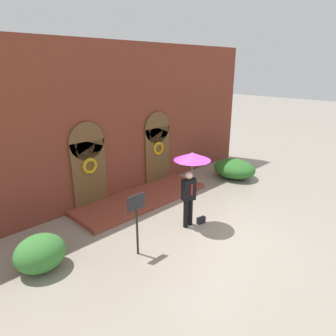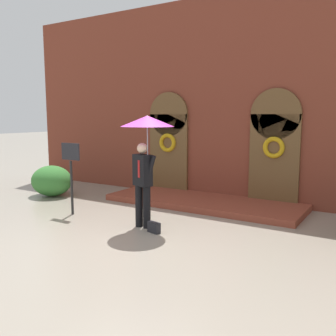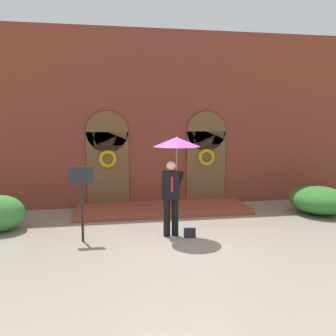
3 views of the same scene
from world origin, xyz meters
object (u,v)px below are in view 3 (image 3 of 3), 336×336
object	(u,v)px
sign_post	(82,191)
shrub_right	(318,200)
handbag	(190,233)
person_with_umbrella	(175,156)

from	to	relation	value
sign_post	shrub_right	bearing A→B (deg)	12.04
sign_post	shrub_right	size ratio (longest dim) A/B	0.90
handbag	sign_post	distance (m)	2.69
handbag	shrub_right	world-z (taller)	shrub_right
person_with_umbrella	sign_post	bearing A→B (deg)	-178.98
shrub_right	person_with_umbrella	bearing A→B (deg)	-163.09
person_with_umbrella	sign_post	world-z (taller)	person_with_umbrella
sign_post	shrub_right	distance (m)	6.99
handbag	shrub_right	bearing A→B (deg)	34.53
handbag	shrub_right	xyz separation A→B (m)	(4.32, 1.61, 0.29)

